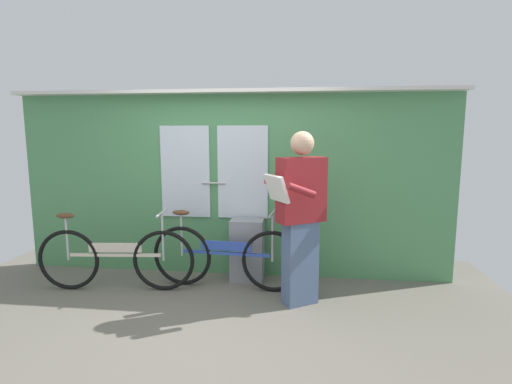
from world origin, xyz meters
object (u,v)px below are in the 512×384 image
(bicycle_near_door, at_px, (225,256))
(passenger_reading_newspaper, at_px, (300,215))
(bicycle_leaning_behind, at_px, (115,258))
(trash_bin_by_wall, at_px, (247,250))

(bicycle_near_door, bearing_deg, passenger_reading_newspaper, -16.36)
(bicycle_leaning_behind, bearing_deg, bicycle_near_door, 3.76)
(passenger_reading_newspaper, bearing_deg, trash_bin_by_wall, -76.62)
(trash_bin_by_wall, bearing_deg, bicycle_near_door, -126.68)
(bicycle_leaning_behind, height_order, trash_bin_by_wall, bicycle_leaning_behind)
(bicycle_near_door, xyz_separation_m, bicycle_leaning_behind, (-1.20, -0.20, -0.00))
(bicycle_near_door, distance_m, passenger_reading_newspaper, 1.04)
(bicycle_leaning_behind, xyz_separation_m, trash_bin_by_wall, (1.40, 0.48, -0.00))
(bicycle_near_door, height_order, passenger_reading_newspaper, passenger_reading_newspaper)
(bicycle_leaning_behind, distance_m, trash_bin_by_wall, 1.48)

